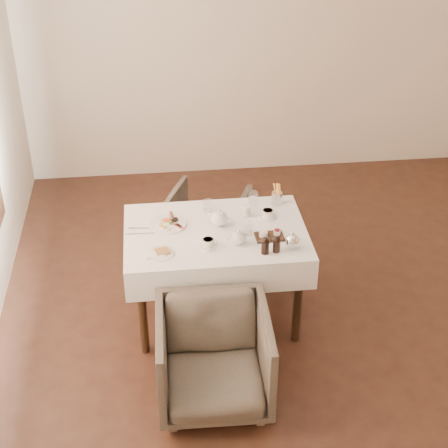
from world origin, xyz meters
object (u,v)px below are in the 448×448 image
Objects in this scene: table at (216,245)px; armchair_near at (214,358)px; armchair_far at (207,224)px; teapot_centre at (219,217)px; breakfast_plate at (168,223)px.

armchair_near is at bearing -96.97° from table.
armchair_far is 0.93m from teapot_centre.
table is 1.76× the size of armchair_near.
breakfast_plate reaches higher than armchair_far.
armchair_far is at bearing 87.66° from breakfast_plate.
table is at bearing -94.32° from teapot_centre.
armchair_near is 1.66m from armchair_far.
armchair_far is 0.92m from breakfast_plate.
table reaches higher than armchair_near.
breakfast_plate is at bearing 104.95° from armchair_near.
armchair_far is 2.40× the size of breakfast_plate.
breakfast_plate is (-0.34, -0.71, 0.47)m from armchair_far.
breakfast_plate reaches higher than table.
table is at bearing 84.59° from armchair_near.
table is at bearing 2.39° from breakfast_plate.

